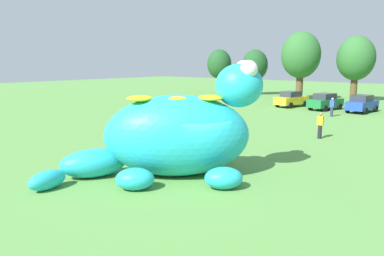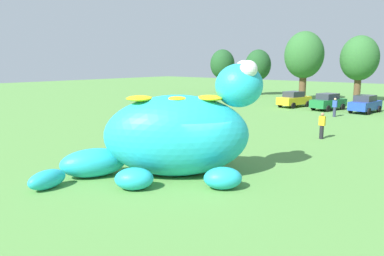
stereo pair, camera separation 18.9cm
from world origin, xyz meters
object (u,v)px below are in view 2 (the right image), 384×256
(car_green, at_px, (328,102))
(spectator_wandering, at_px, (335,107))
(spectator_mid_field, at_px, (322,126))
(giant_inflatable_creature, at_px, (177,134))
(car_blue, at_px, (365,104))
(car_yellow, at_px, (294,99))

(car_green, height_order, spectator_wandering, car_green)
(spectator_mid_field, bearing_deg, car_green, 109.59)
(spectator_mid_field, bearing_deg, giant_inflatable_creature, -98.33)
(giant_inflatable_creature, height_order, spectator_mid_field, giant_inflatable_creature)
(car_blue, distance_m, spectator_mid_field, 15.20)
(car_blue, bearing_deg, giant_inflatable_creature, -89.99)
(giant_inflatable_creature, xyz_separation_m, spectator_wandering, (-1.24, 22.24, -0.97))
(car_blue, xyz_separation_m, spectator_wandering, (-1.24, -4.71, -0.01))
(car_green, relative_size, car_blue, 1.03)
(car_yellow, distance_m, spectator_wandering, 7.60)
(car_yellow, distance_m, car_blue, 7.35)
(car_green, distance_m, spectator_wandering, 4.91)
(car_green, distance_m, car_blue, 3.53)
(car_blue, relative_size, spectator_mid_field, 2.48)
(spectator_mid_field, bearing_deg, car_blue, 96.57)
(car_yellow, height_order, car_green, same)
(spectator_mid_field, bearing_deg, spectator_wandering, 105.98)
(car_yellow, relative_size, car_blue, 1.02)
(car_green, xyz_separation_m, spectator_wandering, (2.27, -4.36, -0.01))
(giant_inflatable_creature, relative_size, spectator_wandering, 5.29)
(car_green, height_order, car_blue, same)
(car_yellow, height_order, car_blue, same)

